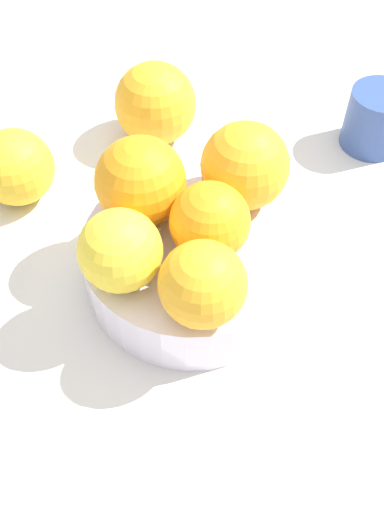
% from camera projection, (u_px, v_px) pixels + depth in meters
% --- Properties ---
extents(ground_plane, '(1.10, 1.10, 0.02)m').
position_uv_depth(ground_plane, '(192.00, 285.00, 0.49)').
color(ground_plane, silver).
extents(fruit_bowl, '(0.18, 0.18, 0.05)m').
position_uv_depth(fruit_bowl, '(192.00, 261.00, 0.46)').
color(fruit_bowl, silver).
rests_on(fruit_bowl, ground_plane).
extents(orange_in_bowl_0, '(0.06, 0.06, 0.06)m').
position_uv_depth(orange_in_bowl_0, '(210.00, 222.00, 0.41)').
color(orange_in_bowl_0, orange).
rests_on(orange_in_bowl_0, fruit_bowl).
extents(orange_in_bowl_1, '(0.07, 0.07, 0.07)m').
position_uv_depth(orange_in_bowl_1, '(141.00, 182.00, 0.43)').
color(orange_in_bowl_1, orange).
rests_on(orange_in_bowl_1, fruit_bowl).
extents(orange_in_bowl_2, '(0.06, 0.06, 0.06)m').
position_uv_depth(orange_in_bowl_2, '(203.00, 284.00, 0.38)').
color(orange_in_bowl_2, '#F9A823').
rests_on(orange_in_bowl_2, fruit_bowl).
extents(orange_in_bowl_3, '(0.06, 0.06, 0.06)m').
position_uv_depth(orange_in_bowl_3, '(120.00, 251.00, 0.40)').
color(orange_in_bowl_3, yellow).
rests_on(orange_in_bowl_3, fruit_bowl).
extents(orange_in_bowl_4, '(0.07, 0.07, 0.07)m').
position_uv_depth(orange_in_bowl_4, '(245.00, 166.00, 0.44)').
color(orange_in_bowl_4, '#F9A823').
rests_on(orange_in_bowl_4, fruit_bowl).
extents(orange_loose_0, '(0.08, 0.08, 0.08)m').
position_uv_depth(orange_loose_0, '(155.00, 104.00, 0.57)').
color(orange_loose_0, '#F9A823').
rests_on(orange_loose_0, ground_plane).
extents(orange_loose_1, '(0.07, 0.07, 0.07)m').
position_uv_depth(orange_loose_1, '(15.00, 167.00, 0.52)').
color(orange_loose_1, yellow).
rests_on(orange_loose_1, ground_plane).
extents(ceramic_cup, '(0.06, 0.06, 0.06)m').
position_uv_depth(ceramic_cup, '(376.00, 119.00, 0.57)').
color(ceramic_cup, '#334C8C').
rests_on(ceramic_cup, ground_plane).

